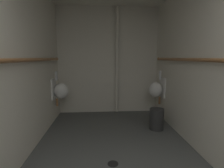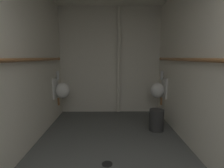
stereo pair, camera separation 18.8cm
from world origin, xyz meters
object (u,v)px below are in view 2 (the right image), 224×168
at_px(floor_drain, 107,164).
at_px(urinal_left_mid, 62,90).
at_px(standpipe_back_wall, 119,61).
at_px(waste_bin, 156,120).
at_px(urinal_right_mid, 158,90).

bearing_deg(floor_drain, urinal_left_mid, 121.74).
xyz_separation_m(standpipe_back_wall, waste_bin, (0.66, -1.04, -1.07)).
xyz_separation_m(urinal_left_mid, urinal_right_mid, (2.11, 0.01, 0.00)).
height_order(urinal_left_mid, standpipe_back_wall, standpipe_back_wall).
height_order(urinal_left_mid, urinal_right_mid, same).
height_order(standpipe_back_wall, floor_drain, standpipe_back_wall).
distance_m(urinal_right_mid, standpipe_back_wall, 1.13).
bearing_deg(urinal_right_mid, floor_drain, -123.79).
relative_size(urinal_left_mid, waste_bin, 1.89).
distance_m(urinal_right_mid, waste_bin, 0.79).
relative_size(standpipe_back_wall, floor_drain, 17.83).
height_order(urinal_right_mid, floor_drain, urinal_right_mid).
distance_m(urinal_right_mid, floor_drain, 2.09).
xyz_separation_m(floor_drain, waste_bin, (0.91, 1.03, 0.20)).
relative_size(urinal_right_mid, floor_drain, 5.39).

